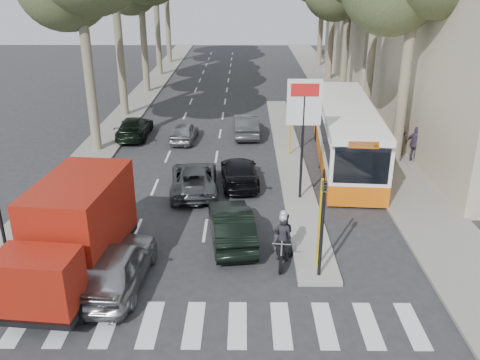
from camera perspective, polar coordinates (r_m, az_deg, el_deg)
The scene contains 18 objects.
ground at distance 19.05m, azimuth -1.64°, elevation -8.48°, with size 120.00×120.00×0.00m, color #28282B.
sidewalk_right at distance 43.22m, azimuth 11.17°, elevation 8.84°, with size 3.20×70.00×0.12m, color gray.
median_left at distance 46.24m, azimuth -10.49°, elevation 9.74°, with size 2.40×64.00×0.12m, color gray.
traffic_island at distance 29.14m, azimuth 5.53°, elevation 2.75°, with size 1.50×26.00×0.16m, color gray.
billboard at distance 22.36m, azimuth 7.12°, elevation 6.41°, with size 1.50×12.10×5.60m.
traffic_light_island at distance 16.74m, azimuth 9.29°, elevation -3.71°, with size 0.16×0.41×3.60m.
silver_hatchback at distance 17.43m, azimuth -13.64°, elevation -9.32°, with size 1.86×4.63×1.58m, color #96999E.
dark_hatchback at distance 19.66m, azimuth -0.98°, elevation -5.05°, with size 1.52×4.36×1.44m, color black.
queue_car_a at distance 24.26m, azimuth -5.17°, elevation 0.15°, with size 2.16×4.69×1.30m, color #45484C.
queue_car_b at distance 25.09m, azimuth -0.08°, elevation 0.93°, with size 1.75×4.31×1.25m, color black.
queue_car_c at distance 31.87m, azimuth -6.29°, elevation 5.43°, with size 1.44×3.58×1.22m, color #9DA0A5.
queue_car_d at distance 32.72m, azimuth 0.66°, elevation 6.18°, with size 1.49×4.27×1.41m, color #484B4F.
queue_car_e at distance 33.10m, azimuth -11.76°, elevation 5.81°, with size 1.83×4.51×1.31m, color black.
red_truck at distance 17.81m, azimuth -18.08°, elevation -5.48°, with size 2.97×6.50×3.36m.
city_bus at distance 28.29m, azimuth 11.77°, elevation 5.28°, with size 3.63×12.55×3.26m.
motorcycle at distance 18.55m, azimuth 4.81°, elevation -6.40°, with size 0.88×2.23×1.90m.
pedestrian_near at distance 29.26m, azimuth 19.09°, elevation 3.81°, with size 1.15×0.56×1.97m, color #443752.
pedestrian_far at distance 30.23m, azimuth 17.71°, elevation 4.18°, with size 1.03×0.46×1.60m, color brown.
Camera 1 is at (0.68, -16.38, 9.70)m, focal length 38.00 mm.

